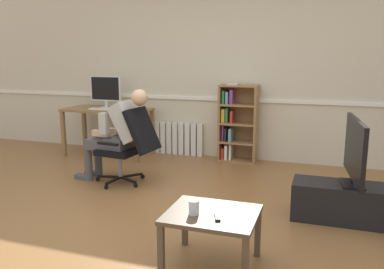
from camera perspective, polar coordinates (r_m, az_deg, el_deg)
ground_plane at (r=4.05m, az=-5.99°, el=-11.89°), size 18.00×18.00×0.00m
back_wall at (r=6.23m, az=4.04°, el=9.04°), size 12.00×0.13×2.70m
computer_desk at (r=6.50m, az=-11.98°, el=2.79°), size 1.37×0.67×0.76m
imac_monitor at (r=6.55m, az=-12.28°, el=6.30°), size 0.53×0.14×0.51m
keyboard at (r=6.38m, az=-12.93°, el=3.59°), size 0.36×0.12×0.02m
computer_mouse at (r=6.26m, az=-10.67°, el=3.59°), size 0.06×0.10×0.03m
bookshelf at (r=6.04m, az=6.28°, el=1.62°), size 0.57×0.29×1.19m
radiator at (r=6.48m, az=-2.38°, el=-0.54°), size 0.92×0.08×0.52m
office_chair at (r=4.97m, az=-8.92°, el=-1.25°), size 0.83×0.62×0.97m
person_seated at (r=5.04m, az=-10.58°, el=0.29°), size 1.05×0.42×1.20m
tv_stand at (r=4.20m, az=21.73°, el=-9.11°), size 1.10×0.39×0.37m
tv_screen at (r=4.05m, az=22.29°, el=-2.20°), size 0.23×0.94×0.64m
coffee_table at (r=3.07m, az=2.87°, el=-12.11°), size 0.68×0.58×0.43m
drinking_glass at (r=2.99m, az=0.28°, el=-10.41°), size 0.08×0.08×0.11m
spare_remote at (r=2.96m, az=3.66°, el=-11.65°), size 0.08×0.15×0.02m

